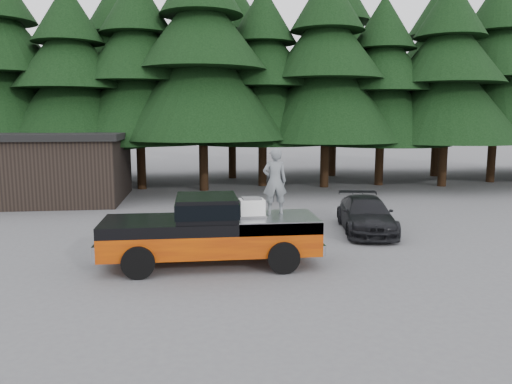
{
  "coord_description": "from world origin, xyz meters",
  "views": [
    {
      "loc": [
        -1.45,
        -13.2,
        4.01
      ],
      "look_at": [
        0.16,
        0.0,
        2.03
      ],
      "focal_mm": 35.0,
      "sensor_mm": 36.0,
      "label": 1
    }
  ],
  "objects": [
    {
      "name": "pickup_truck",
      "position": [
        -1.07,
        0.16,
        0.67
      ],
      "size": [
        6.0,
        2.04,
        1.33
      ],
      "primitive_type": null,
      "color": "#BE4602",
      "rests_on": "ground"
    },
    {
      "name": "treeline",
      "position": [
        0.42,
        17.2,
        7.72
      ],
      "size": [
        60.15,
        16.05,
        17.5
      ],
      "color": "black",
      "rests_on": "ground"
    },
    {
      "name": "truck_cab",
      "position": [
        -1.17,
        0.16,
        1.62
      ],
      "size": [
        1.66,
        1.9,
        0.59
      ],
      "primitive_type": "cube",
      "color": "black",
      "rests_on": "pickup_truck"
    },
    {
      "name": "ground",
      "position": [
        0.0,
        0.0,
        0.0
      ],
      "size": [
        120.0,
        120.0,
        0.0
      ],
      "primitive_type": "plane",
      "color": "#525255",
      "rests_on": "ground"
    },
    {
      "name": "air_compressor",
      "position": [
        0.05,
        0.11,
        1.56
      ],
      "size": [
        0.7,
        0.59,
        0.46
      ],
      "primitive_type": "cube",
      "rotation": [
        0.0,
        0.0,
        0.04
      ],
      "color": "white",
      "rests_on": "pickup_truck"
    },
    {
      "name": "utility_building",
      "position": [
        -9.0,
        12.0,
        1.67
      ],
      "size": [
        8.4,
        6.4,
        3.3
      ],
      "color": "black",
      "rests_on": "ground"
    },
    {
      "name": "parked_car",
      "position": [
        4.51,
        3.53,
        0.61
      ],
      "size": [
        2.37,
        4.44,
        1.22
      ],
      "primitive_type": "imported",
      "rotation": [
        0.0,
        0.0,
        -0.16
      ],
      "color": "black",
      "rests_on": "ground"
    },
    {
      "name": "man_on_bed",
      "position": [
        0.74,
        0.43,
        2.26
      ],
      "size": [
        0.68,
        0.45,
        1.85
      ],
      "primitive_type": "imported",
      "rotation": [
        0.0,
        0.0,
        3.15
      ],
      "color": "slate",
      "rests_on": "pickup_truck"
    }
  ]
}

